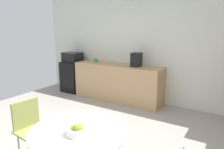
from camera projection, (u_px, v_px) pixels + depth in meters
name	position (u px, v px, depth m)	size (l,w,h in m)	color
wall_back	(146.00, 48.00, 5.02)	(6.00, 0.10, 2.60)	silver
counter_block	(118.00, 82.00, 5.21)	(2.23, 0.60, 0.90)	tan
mini_fridge	(73.00, 76.00, 5.96)	(0.54, 0.54, 0.84)	black
microwave	(72.00, 57.00, 5.84)	(0.48, 0.38, 0.26)	black
round_table	(79.00, 142.00, 2.26)	(1.04, 1.04, 0.72)	silver
chair_olive	(30.00, 123.00, 2.83)	(0.46, 0.46, 0.83)	silver
fruit_bowl	(77.00, 130.00, 2.13)	(0.23, 0.23, 0.13)	silver
mug_white	(96.00, 60.00, 5.46)	(0.13, 0.08, 0.09)	#338C59
coffee_maker	(136.00, 60.00, 4.83)	(0.20, 0.24, 0.32)	black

